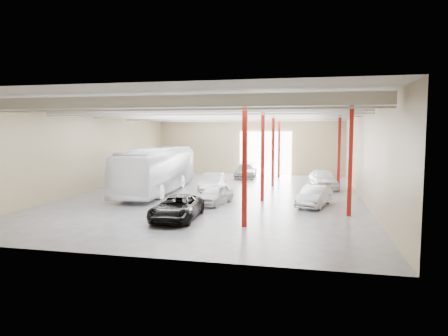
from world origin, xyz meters
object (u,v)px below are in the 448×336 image
at_px(car_row_b, 213,182).
at_px(car_right_near, 314,196).
at_px(car_row_a, 215,194).
at_px(car_right_far, 323,179).
at_px(coach_bus, 157,170).
at_px(black_sedan, 177,208).
at_px(car_row_c, 246,171).

bearing_deg(car_row_b, car_right_near, -33.51).
bearing_deg(car_right_near, car_row_a, -158.71).
bearing_deg(car_right_far, car_row_b, -168.30).
xyz_separation_m(car_row_b, car_right_far, (9.19, 3.54, 0.10)).
height_order(coach_bus, car_row_b, coach_bus).
bearing_deg(black_sedan, car_right_near, 34.32).
distance_m(coach_bus, car_right_far, 14.53).
distance_m(black_sedan, car_right_near, 9.76).
distance_m(car_row_a, car_row_b, 6.09).
height_order(coach_bus, car_right_near, coach_bus).
distance_m(coach_bus, car_row_c, 12.95).
bearing_deg(coach_bus, car_row_b, 16.89).
distance_m(coach_bus, black_sedan, 10.76).
bearing_deg(car_right_far, black_sedan, -129.77).
bearing_deg(black_sedan, coach_bus, 114.94).
bearing_deg(car_row_a, car_row_b, 116.13).
relative_size(car_row_a, car_row_c, 0.76).
bearing_deg(car_row_a, coach_bus, 155.44).
xyz_separation_m(coach_bus, car_row_c, (5.56, 11.65, -1.09)).
relative_size(black_sedan, car_row_c, 0.95).
distance_m(black_sedan, car_right_far, 16.96).
bearing_deg(car_right_far, car_right_near, -104.57).
distance_m(coach_bus, car_right_near, 13.30).
bearing_deg(car_row_b, black_sedan, -88.60).
xyz_separation_m(car_row_b, car_right_near, (8.39, -5.20, -0.05)).
xyz_separation_m(coach_bus, car_row_a, (5.94, -4.28, -1.17)).
xyz_separation_m(car_row_a, car_right_near, (6.82, 0.68, 0.02)).
xyz_separation_m(black_sedan, car_row_c, (0.59, 21.13, 0.07)).
relative_size(car_row_a, car_row_b, 0.87).
height_order(car_row_c, car_right_far, car_right_far).
distance_m(car_row_a, car_right_near, 6.85).
height_order(coach_bus, car_row_a, coach_bus).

